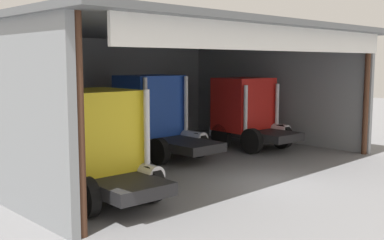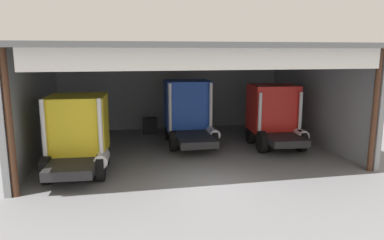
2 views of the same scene
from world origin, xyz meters
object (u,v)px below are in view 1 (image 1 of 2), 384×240
tool_cart (81,141)px  truck_red_center_right_bay (247,111)px  truck_yellow_center_left_bay (96,141)px  truck_blue_center_bay (155,114)px  oil_drum (78,142)px

tool_cart → truck_red_center_right_bay: bearing=-35.0°
truck_yellow_center_left_bay → truck_blue_center_bay: truck_blue_center_bay is taller
truck_yellow_center_left_bay → oil_drum: truck_yellow_center_left_bay is taller
oil_drum → truck_blue_center_bay: bearing=-57.4°
truck_yellow_center_left_bay → truck_blue_center_bay: size_ratio=0.88×
truck_yellow_center_left_bay → oil_drum: 8.09m
tool_cart → truck_blue_center_bay: bearing=-55.8°
truck_yellow_center_left_bay → truck_red_center_right_bay: 10.37m
truck_blue_center_bay → tool_cart: 3.76m
truck_blue_center_bay → tool_cart: truck_blue_center_bay is taller
truck_blue_center_bay → oil_drum: (-2.02, 3.16, -1.38)m
oil_drum → truck_red_center_right_bay: bearing=-36.2°
truck_blue_center_bay → oil_drum: truck_blue_center_bay is taller
truck_yellow_center_left_bay → tool_cart: bearing=65.3°
truck_red_center_right_bay → oil_drum: 8.18m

